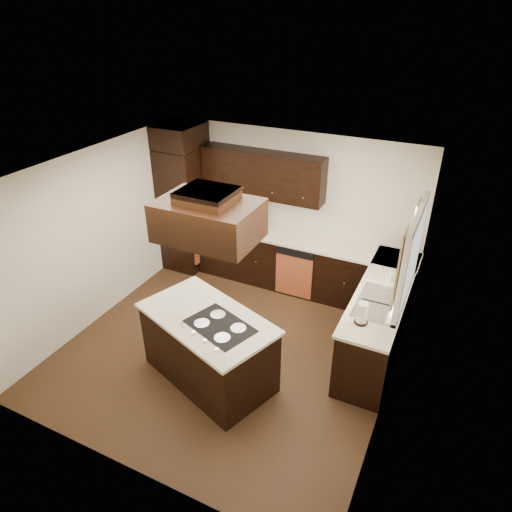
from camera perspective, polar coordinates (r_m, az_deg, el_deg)
name	(u,v)px	position (r m, az deg, el deg)	size (l,w,h in m)	color
floor	(231,347)	(6.43, -3.18, -11.25)	(4.20, 4.20, 0.02)	brown
ceiling	(225,171)	(5.17, -3.95, 10.52)	(4.20, 4.20, 0.02)	silver
wall_back	(291,208)	(7.40, 4.40, 6.00)	(4.20, 0.02, 2.50)	white
wall_front	(113,379)	(4.36, -17.45, -14.43)	(4.20, 0.02, 2.50)	white
wall_left	(98,236)	(6.87, -19.16, 2.43)	(0.02, 4.20, 2.50)	white
wall_right	(400,312)	(5.16, 17.61, -6.72)	(0.02, 4.20, 2.50)	white
oven_column	(185,209)	(7.92, -8.83, 5.84)	(0.65, 0.75, 2.12)	black
wall_oven_face	(203,209)	(7.72, -6.69, 5.83)	(0.05, 0.62, 0.78)	#C9613A
base_cabinets_back	(284,261)	(7.50, 3.53, -0.58)	(2.93, 0.60, 0.88)	black
base_cabinets_right	(380,319)	(6.39, 15.22, -7.63)	(0.60, 2.40, 0.88)	black
countertop_back	(285,236)	(7.27, 3.60, 2.51)	(2.93, 0.63, 0.04)	white
countertop_right	(383,290)	(6.13, 15.64, -4.15)	(0.63, 2.40, 0.04)	white
upper_cabinets	(262,174)	(7.20, 0.80, 10.19)	(2.00, 0.34, 0.72)	black
dishwasher_front	(294,276)	(7.19, 4.77, -2.45)	(0.60, 0.05, 0.72)	#C9613A
window_frame	(411,256)	(5.43, 18.84, -0.04)	(0.06, 1.32, 1.12)	white
window_pane	(414,257)	(5.43, 19.13, -0.10)	(0.00, 1.20, 1.00)	white
curtain_left	(400,269)	(5.04, 17.52, -1.51)	(0.02, 0.34, 0.90)	beige
curtain_right	(413,236)	(5.79, 19.00, 2.35)	(0.02, 0.34, 0.90)	beige
sink_rim	(379,303)	(5.82, 15.11, -5.71)	(0.52, 0.84, 0.01)	silver
island	(209,349)	(5.73, -5.93, -11.44)	(1.60, 0.87, 0.88)	black
island_top	(207,318)	(5.45, -6.18, -7.77)	(1.66, 0.93, 0.04)	white
cooktop	(220,326)	(5.28, -4.52, -8.71)	(0.76, 0.51, 0.01)	black
range_hood	(208,220)	(4.81, -5.97, 4.46)	(1.05, 0.72, 0.42)	black
hood_duct	(207,196)	(4.70, -6.14, 7.50)	(0.55, 0.50, 0.13)	black
blender_base	(223,222)	(7.59, -4.14, 4.31)	(0.15, 0.15, 0.10)	silver
blender_pitcher	(223,212)	(7.52, -4.18, 5.55)	(0.13, 0.13, 0.26)	silver
spice_rack	(254,219)	(7.41, -0.28, 4.59)	(0.36, 0.09, 0.30)	black
mixing_bowl	(213,218)	(7.77, -5.44, 4.69)	(0.24, 0.24, 0.06)	white
soap_bottle	(389,275)	(6.26, 16.34, -2.35)	(0.08, 0.08, 0.17)	white
paper_towel	(362,313)	(5.37, 13.11, -7.00)	(0.13, 0.13, 0.27)	white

